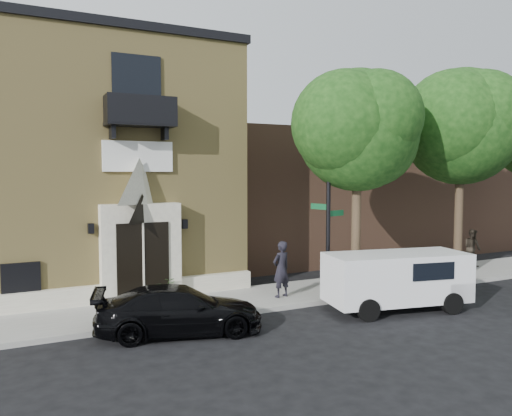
{
  "coord_description": "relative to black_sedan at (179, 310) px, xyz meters",
  "views": [
    {
      "loc": [
        -4.8,
        -13.55,
        4.35
      ],
      "look_at": [
        2.86,
        2.0,
        3.14
      ],
      "focal_mm": 35.0,
      "sensor_mm": 36.0,
      "label": 1
    }
  ],
  "objects": [
    {
      "name": "dumpster",
      "position": [
        8.22,
        1.49,
        0.11
      ],
      "size": [
        2.04,
        1.47,
        1.2
      ],
      "rotation": [
        0.0,
        0.0,
        0.26
      ],
      "color": "#0F3715",
      "rests_on": "sidewalk"
    },
    {
      "name": "pedestrian_far",
      "position": [
        14.66,
        2.89,
        0.34
      ],
      "size": [
        0.81,
        0.94,
        1.68
      ],
      "primitive_type": "imported",
      "rotation": [
        0.0,
        0.0,
        1.33
      ],
      "color": "#2A241C",
      "rests_on": "sidewalk"
    },
    {
      "name": "sidewalk",
      "position": [
        1.8,
        2.23,
        -0.58
      ],
      "size": [
        42.0,
        3.0,
        0.15
      ],
      "primitive_type": "cube",
      "color": "gray",
      "rests_on": "ground"
    },
    {
      "name": "ground",
      "position": [
        0.8,
        0.73,
        -0.65
      ],
      "size": [
        120.0,
        120.0,
        0.0
      ],
      "primitive_type": "plane",
      "color": "black",
      "rests_on": "ground"
    },
    {
      "name": "cargo_van",
      "position": [
        7.05,
        -0.85,
        0.37
      ],
      "size": [
        4.74,
        2.59,
        1.83
      ],
      "rotation": [
        0.0,
        0.0,
        -0.19
      ],
      "color": "white",
      "rests_on": "ground"
    },
    {
      "name": "street_tree_mid",
      "position": [
        11.83,
        1.08,
        5.54
      ],
      "size": [
        5.21,
        4.64,
        8.25
      ],
      "color": "#38281C",
      "rests_on": "sidewalk"
    },
    {
      "name": "street_tree_left",
      "position": [
        6.83,
        1.08,
        5.21
      ],
      "size": [
        4.97,
        4.38,
        7.77
      ],
      "color": "#38281C",
      "rests_on": "sidewalk"
    },
    {
      "name": "black_sedan",
      "position": [
        0.0,
        0.0,
        0.0
      ],
      "size": [
        4.79,
        2.81,
        1.3
      ],
      "primitive_type": "imported",
      "rotation": [
        0.0,
        0.0,
        1.34
      ],
      "color": "black",
      "rests_on": "ground"
    },
    {
      "name": "fire_hydrant",
      "position": [
        7.7,
        0.93,
        -0.12
      ],
      "size": [
        0.45,
        0.36,
        0.78
      ],
      "color": "#9C250E",
      "rests_on": "sidewalk"
    },
    {
      "name": "pedestrian_near",
      "position": [
        4.14,
        1.77,
        0.45
      ],
      "size": [
        0.79,
        0.61,
        1.91
      ],
      "primitive_type": "imported",
      "rotation": [
        0.0,
        0.0,
        3.39
      ],
      "color": "black",
      "rests_on": "sidewalk"
    },
    {
      "name": "neighbour_building",
      "position": [
        12.8,
        9.73,
        2.55
      ],
      "size": [
        18.0,
        8.0,
        6.4
      ],
      "primitive_type": "cube",
      "color": "brown",
      "rests_on": "ground"
    },
    {
      "name": "street_sign",
      "position": [
        5.74,
        1.34,
        2.24
      ],
      "size": [
        0.99,
        0.85,
        5.44
      ],
      "rotation": [
        0.0,
        0.0,
        0.26
      ],
      "color": "black",
      "rests_on": "sidewalk"
    },
    {
      "name": "church",
      "position": [
        -2.19,
        8.69,
        3.98
      ],
      "size": [
        12.2,
        11.01,
        9.3
      ],
      "color": "tan",
      "rests_on": "ground"
    },
    {
      "name": "planter",
      "position": [
        0.54,
        3.27,
        -0.14
      ],
      "size": [
        0.69,
        0.6,
        0.73
      ],
      "primitive_type": "imported",
      "rotation": [
        0.0,
        0.0,
        -0.05
      ],
      "color": "#467234",
      "rests_on": "sidewalk"
    }
  ]
}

